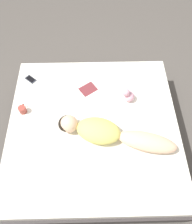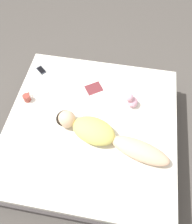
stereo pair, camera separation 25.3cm
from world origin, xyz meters
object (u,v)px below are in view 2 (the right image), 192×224
Objects in this scene: open_magazine at (98,96)px; cell_phone at (41,70)px; coffee_mug at (27,98)px; person at (104,135)px.

open_magazine and cell_phone have the same top height.
cell_phone is at bearing -2.47° from coffee_mug.
open_magazine is at bearing -75.99° from coffee_mug.
coffee_mug reaches higher than cell_phone.
person is 1.29m from cell_phone.
person is 2.29× the size of open_magazine.
cell_phone is (0.28, 0.82, 0.00)m from open_magazine.
open_magazine is 3.52× the size of cell_phone.
coffee_mug is at bearing -141.88° from cell_phone.
person is at bearing -89.88° from cell_phone.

